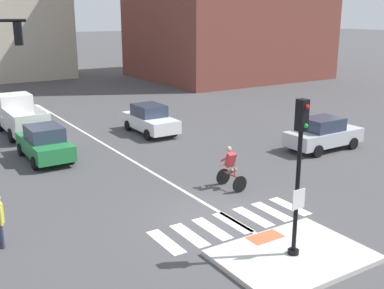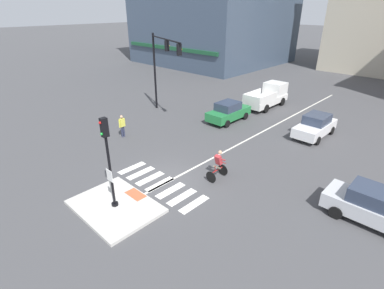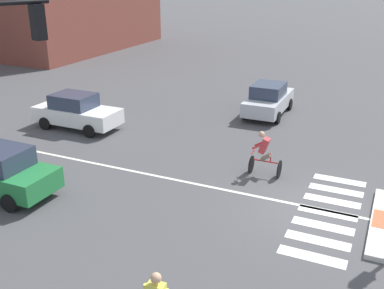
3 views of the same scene
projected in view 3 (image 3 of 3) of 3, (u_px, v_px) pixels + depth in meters
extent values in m
plane|color=#474749|center=(315.00, 210.00, 14.37)|extent=(300.00, 300.00, 0.00)
cube|color=#DB5B38|center=(383.00, 220.00, 13.54)|extent=(1.10, 0.60, 0.01)
cube|color=silver|center=(312.00, 257.00, 12.06)|extent=(0.44, 1.80, 0.01)
cube|color=silver|center=(318.00, 240.00, 12.78)|extent=(0.44, 1.80, 0.01)
cube|color=silver|center=(323.00, 226.00, 13.50)|extent=(0.44, 1.80, 0.01)
cube|color=silver|center=(328.00, 213.00, 14.22)|extent=(0.44, 1.80, 0.01)
cube|color=silver|center=(332.00, 201.00, 14.93)|extent=(0.44, 1.80, 0.01)
cube|color=silver|center=(336.00, 190.00, 15.65)|extent=(0.44, 1.80, 0.01)
cube|color=silver|center=(340.00, 180.00, 16.37)|extent=(0.44, 1.80, 0.01)
cube|color=silver|center=(64.00, 157.00, 18.37)|extent=(0.14, 28.00, 0.01)
cube|color=black|center=(38.00, 22.00, 10.38)|extent=(0.35, 0.37, 0.80)
sphere|color=gold|center=(34.00, 22.00, 10.50)|extent=(0.12, 0.12, 0.12)
cube|color=white|center=(78.00, 115.00, 21.46)|extent=(1.72, 4.11, 0.70)
cube|color=#2D384C|center=(74.00, 101.00, 21.27)|extent=(1.49, 1.91, 0.64)
cylinder|color=black|center=(111.00, 120.00, 21.79)|extent=(0.18, 0.60, 0.60)
cylinder|color=black|center=(89.00, 131.00, 20.38)|extent=(0.18, 0.60, 0.60)
cylinder|color=black|center=(68.00, 114.00, 22.79)|extent=(0.18, 0.60, 0.60)
cylinder|color=black|center=(45.00, 123.00, 21.38)|extent=(0.18, 0.60, 0.60)
cube|color=silver|center=(268.00, 102.00, 23.46)|extent=(4.11, 1.73, 0.70)
cube|color=#2D384C|center=(268.00, 90.00, 23.09)|extent=(1.91, 1.50, 0.64)
cylinder|color=black|center=(259.00, 101.00, 24.98)|extent=(0.60, 0.18, 0.60)
cylinder|color=black|center=(290.00, 104.00, 24.34)|extent=(0.60, 0.18, 0.60)
cylinder|color=black|center=(245.00, 113.00, 22.82)|extent=(0.60, 0.18, 0.60)
cylinder|color=black|center=(278.00, 118.00, 22.19)|extent=(0.60, 0.18, 0.60)
cylinder|color=black|center=(10.00, 203.00, 14.18)|extent=(0.18, 0.60, 0.60)
cylinder|color=black|center=(46.00, 182.00, 15.59)|extent=(0.18, 0.60, 0.60)
cylinder|color=black|center=(251.00, 164.00, 16.87)|extent=(0.66, 0.05, 0.66)
cylinder|color=black|center=(279.00, 169.00, 16.47)|extent=(0.66, 0.05, 0.66)
cylinder|color=#B21E1E|center=(265.00, 161.00, 16.59)|extent=(0.06, 0.89, 0.05)
cylinder|color=#B21E1E|center=(271.00, 158.00, 16.46)|extent=(0.04, 0.04, 0.30)
cylinder|color=#B21E1E|center=(253.00, 152.00, 16.66)|extent=(0.44, 0.04, 0.04)
cylinder|color=#6B6051|center=(266.00, 158.00, 16.45)|extent=(0.12, 0.40, 0.33)
cylinder|color=#6B6051|center=(267.00, 156.00, 16.58)|extent=(0.12, 0.40, 0.33)
cube|color=#B73338|center=(264.00, 145.00, 16.40)|extent=(0.34, 0.39, 0.60)
sphere|color=tan|center=(262.00, 134.00, 16.29)|extent=(0.22, 0.22, 0.22)
cylinder|color=#B73338|center=(258.00, 146.00, 16.33)|extent=(0.09, 0.46, 0.31)
cylinder|color=#B73338|center=(261.00, 143.00, 16.60)|extent=(0.09, 0.46, 0.31)
sphere|color=tan|center=(156.00, 278.00, 8.79)|extent=(0.22, 0.22, 0.22)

